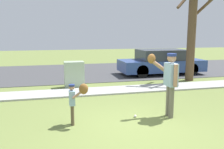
% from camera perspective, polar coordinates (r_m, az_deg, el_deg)
% --- Properties ---
extents(ground_plane, '(48.00, 48.00, 0.00)m').
position_cam_1_polar(ground_plane, '(9.22, -1.49, -4.16)').
color(ground_plane, olive).
extents(sidewalk_strip, '(36.00, 1.20, 0.06)m').
position_cam_1_polar(sidewalk_strip, '(9.31, -1.63, -3.84)').
color(sidewalk_strip, '#A3A39E').
rests_on(sidewalk_strip, ground).
extents(road_surface, '(36.00, 6.80, 0.02)m').
position_cam_1_polar(road_surface, '(14.15, -5.96, 0.73)').
color(road_surface, '#424244').
rests_on(road_surface, ground).
extents(person_adult, '(0.68, 0.63, 1.70)m').
position_cam_1_polar(person_adult, '(6.51, 13.33, -0.75)').
color(person_adult, '#6B6656').
rests_on(person_adult, ground).
extents(person_child, '(0.45, 0.40, 1.05)m').
position_cam_1_polar(person_child, '(5.89, -8.70, -5.44)').
color(person_child, brown).
rests_on(person_child, ground).
extents(baseball, '(0.07, 0.07, 0.07)m').
position_cam_1_polar(baseball, '(6.55, 5.50, -9.76)').
color(baseball, white).
rests_on(baseball, ground).
extents(utility_cabinet, '(0.79, 0.56, 1.07)m').
position_cam_1_polar(utility_cabinet, '(10.03, -8.93, -0.01)').
color(utility_cabinet, '#9EB293').
rests_on(utility_cabinet, ground).
extents(street_tree_near, '(1.85, 1.88, 5.09)m').
position_cam_1_polar(street_tree_near, '(11.84, 18.44, 11.65)').
color(street_tree_near, brown).
rests_on(street_tree_near, ground).
extents(parked_wagon_blue, '(4.50, 1.80, 1.33)m').
position_cam_1_polar(parked_wagon_blue, '(13.34, 11.53, 2.87)').
color(parked_wagon_blue, '#2D478C').
rests_on(parked_wagon_blue, road_surface).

